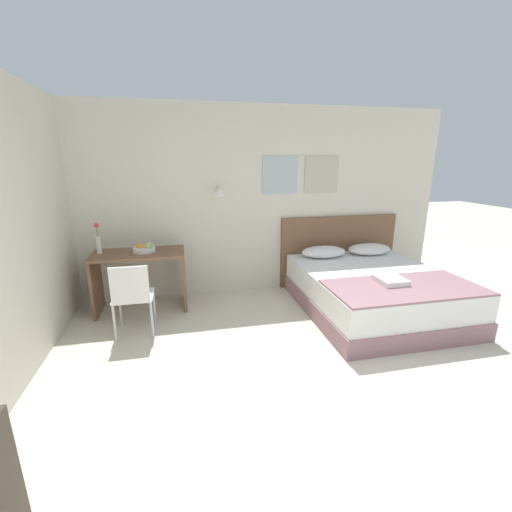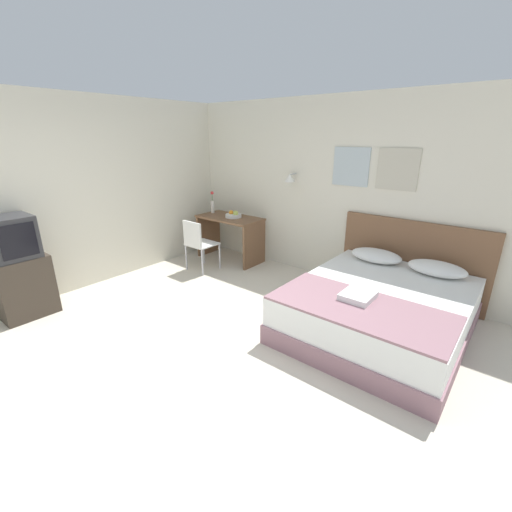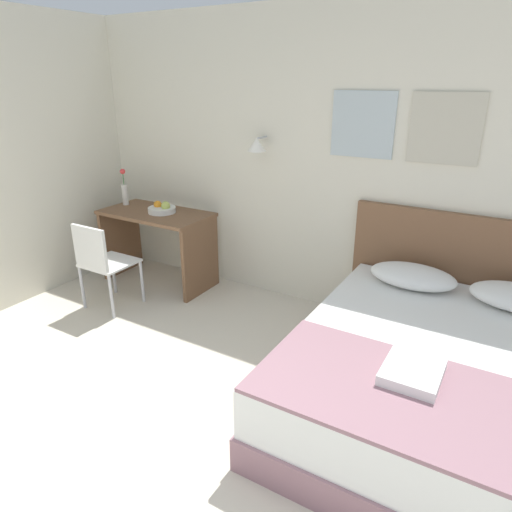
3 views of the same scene
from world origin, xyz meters
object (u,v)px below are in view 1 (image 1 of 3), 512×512
(throw_blanket, at_px, (404,287))
(desk, at_px, (140,270))
(desk_chair, at_px, (132,294))
(flower_vase, at_px, (98,242))
(pillow_left, at_px, (324,252))
(folded_towel_near_foot, at_px, (391,280))
(fruit_bowl, at_px, (144,249))
(bed, at_px, (373,291))
(pillow_right, at_px, (369,249))
(headboard, at_px, (338,250))

(throw_blanket, bearing_deg, desk, 155.92)
(desk_chair, xyz_separation_m, flower_vase, (-0.46, 0.80, 0.43))
(desk, height_order, flower_vase, flower_vase)
(pillow_left, bearing_deg, folded_towel_near_foot, -77.06)
(pillow_left, bearing_deg, fruit_bowl, -178.71)
(pillow_left, distance_m, fruit_bowl, 2.51)
(desk, bearing_deg, throw_blanket, -24.08)
(pillow_left, relative_size, flower_vase, 1.69)
(flower_vase, bearing_deg, pillow_left, 0.38)
(throw_blanket, relative_size, fruit_bowl, 6.09)
(bed, relative_size, pillow_right, 3.17)
(pillow_left, distance_m, folded_towel_near_foot, 1.27)
(pillow_right, xyz_separation_m, desk, (-3.31, -0.07, -0.08))
(flower_vase, bearing_deg, headboard, 5.09)
(desk_chair, xyz_separation_m, fruit_bowl, (0.09, 0.76, 0.31))
(desk_chair, relative_size, fruit_bowl, 3.03)
(bed, height_order, throw_blanket, throw_blanket)
(headboard, height_order, fruit_bowl, headboard)
(folded_towel_near_foot, relative_size, fruit_bowl, 1.20)
(pillow_right, distance_m, folded_towel_near_foot, 1.32)
(headboard, xyz_separation_m, pillow_left, (-0.37, -0.28, 0.07))
(bed, height_order, desk_chair, desk_chair)
(headboard, height_order, desk, headboard)
(headboard, relative_size, folded_towel_near_foot, 5.58)
(throw_blanket, distance_m, desk, 3.22)
(fruit_bowl, relative_size, flower_vase, 0.72)
(headboard, height_order, desk_chair, headboard)
(bed, bearing_deg, throw_blanket, -90.00)
(fruit_bowl, bearing_deg, headboard, 6.76)
(bed, relative_size, headboard, 1.11)
(headboard, xyz_separation_m, throw_blanket, (0.00, -1.67, 0.01))
(headboard, relative_size, throw_blanket, 1.10)
(throw_blanket, relative_size, desk_chair, 2.01)
(desk_chair, distance_m, flower_vase, 1.01)
(bed, distance_m, desk_chair, 2.96)
(pillow_left, xyz_separation_m, desk_chair, (-2.59, -0.82, -0.11))
(folded_towel_near_foot, height_order, flower_vase, flower_vase)
(folded_towel_near_foot, xyz_separation_m, desk_chair, (-2.87, 0.43, -0.09))
(headboard, bearing_deg, desk, -173.08)
(pillow_left, height_order, pillow_right, same)
(pillow_left, height_order, desk, desk)
(bed, bearing_deg, pillow_right, 64.87)
(pillow_left, xyz_separation_m, pillow_right, (0.74, 0.00, 0.00))
(desk, bearing_deg, pillow_left, 1.63)
(desk, xyz_separation_m, fruit_bowl, (0.07, 0.02, 0.28))
(bed, height_order, folded_towel_near_foot, folded_towel_near_foot)
(pillow_left, relative_size, pillow_right, 1.00)
(pillow_right, bearing_deg, fruit_bowl, -179.00)
(pillow_left, bearing_deg, desk_chair, -162.50)
(headboard, bearing_deg, throw_blanket, -90.00)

